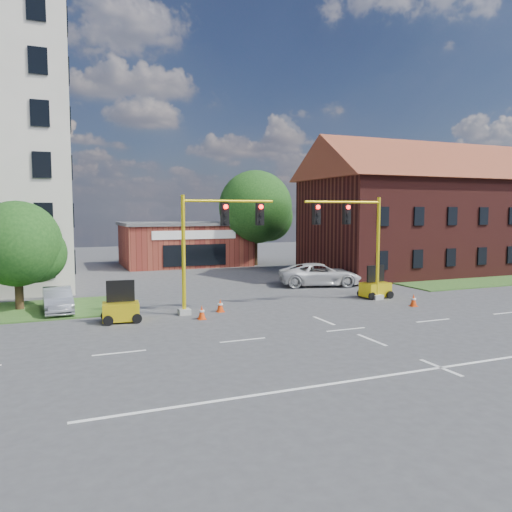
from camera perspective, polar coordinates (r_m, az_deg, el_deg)
name	(u,v)px	position (r m, az deg, el deg)	size (l,w,h in m)	color
ground	(346,330)	(23.24, 10.23, -8.27)	(120.00, 120.00, 0.00)	#3E3F41
grass_verge_ne	(485,282)	(41.54, 24.75, -2.71)	(14.00, 4.00, 0.08)	#2B531F
lane_markings	(387,346)	(20.85, 14.70, -9.90)	(60.00, 36.00, 0.01)	white
brick_shop	(184,243)	(50.64, -8.18, 1.43)	(12.40, 8.40, 4.30)	maroon
townhouse_row	(424,205)	(46.26, 18.67, 5.55)	(21.00, 11.00, 11.50)	#4B1A16
tree_large	(259,210)	(49.92, 0.30, 5.34)	(7.62, 7.26, 9.44)	#3B2715
tree_nw_front	(22,246)	(29.76, -25.16, 1.00)	(4.85, 4.62, 5.93)	#3B2715
signal_mast_west	(214,239)	(26.30, -4.82, 1.98)	(5.30, 0.60, 6.20)	#999994
signal_mast_east	(355,236)	(30.06, 11.25, 2.28)	(5.30, 0.60, 6.20)	#999994
trailer_west	(121,310)	(25.14, -15.19, -5.93)	(1.82, 1.30, 1.95)	yellow
trailer_east	(375,288)	(31.91, 13.48, -3.58)	(1.82, 1.32, 1.94)	yellow
cone_a	(202,313)	(25.07, -6.22, -6.45)	(0.40, 0.40, 0.70)	#E53E0C
cone_b	(220,306)	(26.81, -4.10, -5.68)	(0.40, 0.40, 0.70)	#E53E0C
cone_c	(414,300)	(29.65, 17.56, -4.86)	(0.40, 0.40, 0.70)	#E53E0C
cone_d	(389,289)	(33.69, 14.98, -3.62)	(0.40, 0.40, 0.70)	#E53E0C
pickup_white	(320,274)	(36.32, 7.33, -2.11)	(2.71, 5.89, 1.64)	silver
sedan_silver_front	(58,300)	(28.54, -21.72, -4.71)	(1.40, 4.03, 1.33)	#ACB0B4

